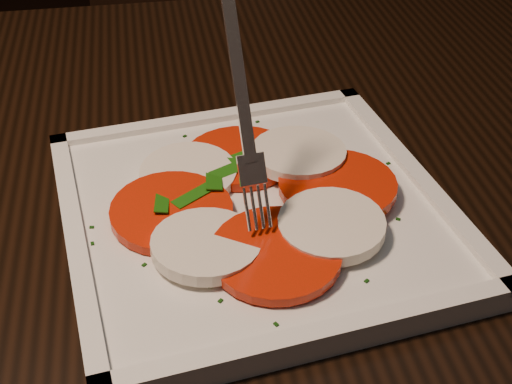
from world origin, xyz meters
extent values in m
cube|color=black|center=(0.15, 0.22, 0.73)|extent=(1.21, 0.81, 0.04)
cylinder|color=black|center=(0.69, 0.56, 0.35)|extent=(0.06, 0.06, 0.71)
cube|color=black|center=(0.18, 0.84, 0.45)|extent=(0.52, 0.52, 0.04)
cylinder|color=black|center=(-0.04, 0.72, 0.21)|extent=(0.04, 0.04, 0.41)
cylinder|color=black|center=(0.30, 0.62, 0.21)|extent=(0.04, 0.04, 0.41)
cylinder|color=black|center=(0.06, 1.07, 0.21)|extent=(0.04, 0.04, 0.41)
cylinder|color=black|center=(0.40, 0.97, 0.21)|extent=(0.04, 0.04, 0.41)
cube|color=white|center=(0.21, 0.12, 0.76)|extent=(0.35, 0.35, 0.01)
cylinder|color=red|center=(0.20, 0.19, 0.77)|extent=(0.10, 0.10, 0.01)
cylinder|color=white|center=(0.16, 0.17, 0.77)|extent=(0.08, 0.08, 0.01)
cylinder|color=red|center=(0.14, 0.12, 0.77)|extent=(0.10, 0.10, 0.01)
cylinder|color=white|center=(0.16, 0.07, 0.77)|extent=(0.08, 0.08, 0.02)
cylinder|color=red|center=(0.21, 0.06, 0.77)|extent=(0.10, 0.10, 0.01)
cylinder|color=white|center=(0.26, 0.08, 0.78)|extent=(0.08, 0.08, 0.01)
cylinder|color=red|center=(0.28, 0.13, 0.78)|extent=(0.10, 0.10, 0.01)
cylinder|color=white|center=(0.25, 0.18, 0.78)|extent=(0.08, 0.08, 0.01)
cube|color=#1C5A0F|center=(0.20, 0.18, 0.78)|extent=(0.04, 0.02, 0.00)
cube|color=#1C5A0F|center=(0.26, 0.11, 0.78)|extent=(0.02, 0.05, 0.00)
cube|color=#1C5A0F|center=(0.20, 0.17, 0.78)|extent=(0.05, 0.03, 0.00)
cube|color=#1C5A0F|center=(0.16, 0.13, 0.78)|extent=(0.04, 0.03, 0.00)
cube|color=#1C5A0F|center=(0.13, 0.13, 0.78)|extent=(0.02, 0.04, 0.01)
cube|color=#1C5A0F|center=(0.25, 0.17, 0.78)|extent=(0.01, 0.03, 0.01)
cube|color=#1C5A0F|center=(0.27, 0.16, 0.78)|extent=(0.03, 0.03, 0.01)
cube|color=#1C5A0F|center=(0.20, 0.17, 0.78)|extent=(0.05, 0.02, 0.00)
cube|color=#1C5A0F|center=(0.27, 0.14, 0.78)|extent=(0.02, 0.04, 0.00)
cube|color=#1C5A0F|center=(0.18, 0.15, 0.78)|extent=(0.02, 0.04, 0.01)
cube|color=#0E3609|center=(0.27, 0.21, 0.77)|extent=(0.00, 0.00, 0.00)
cube|color=#0E3609|center=(0.29, 0.08, 0.77)|extent=(0.00, 0.00, 0.00)
cube|color=#0E3609|center=(0.32, 0.09, 0.77)|extent=(0.00, 0.00, 0.00)
cube|color=#0E3609|center=(0.11, 0.07, 0.77)|extent=(0.00, 0.00, 0.00)
cube|color=#0E3609|center=(0.17, 0.02, 0.77)|extent=(0.00, 0.00, 0.00)
cube|color=#0E3609|center=(0.11, 0.16, 0.77)|extent=(0.00, 0.00, 0.00)
cube|color=#0E3609|center=(0.15, 0.05, 0.77)|extent=(0.00, 0.00, 0.00)
cube|color=#0E3609|center=(0.30, 0.14, 0.77)|extent=(0.00, 0.00, 0.00)
cube|color=#0E3609|center=(0.14, 0.05, 0.77)|extent=(0.00, 0.00, 0.00)
cube|color=#0E3609|center=(0.13, 0.19, 0.77)|extent=(0.00, 0.00, 0.00)
cube|color=#0E3609|center=(0.27, 0.03, 0.77)|extent=(0.00, 0.00, 0.00)
cube|color=#0E3609|center=(0.33, 0.17, 0.77)|extent=(0.00, 0.00, 0.00)
cube|color=#0E3609|center=(0.22, 0.01, 0.77)|extent=(0.00, 0.00, 0.00)
cube|color=#0E3609|center=(0.08, 0.10, 0.77)|extent=(0.00, 0.00, 0.00)
cube|color=#0E3609|center=(0.23, 0.26, 0.77)|extent=(0.00, 0.00, 0.00)
cube|color=#0E3609|center=(0.19, 0.02, 0.77)|extent=(0.00, 0.00, 0.00)
cube|color=#0E3609|center=(0.10, 0.16, 0.77)|extent=(0.00, 0.00, 0.00)
cube|color=#0E3609|center=(0.12, 0.08, 0.77)|extent=(0.00, 0.00, 0.00)
cube|color=#0E3609|center=(0.21, 0.25, 0.77)|extent=(0.00, 0.00, 0.00)
cube|color=#0E3609|center=(0.26, 0.23, 0.77)|extent=(0.00, 0.00, 0.00)
cube|color=#0E3609|center=(0.16, 0.21, 0.77)|extent=(0.00, 0.00, 0.00)
cube|color=#0E3609|center=(0.16, 0.24, 0.77)|extent=(0.00, 0.00, 0.00)
cube|color=#0E3609|center=(0.27, 0.20, 0.77)|extent=(0.00, 0.00, 0.00)
cube|color=#0E3609|center=(0.16, 0.04, 0.77)|extent=(0.00, 0.00, 0.00)
cube|color=#0E3609|center=(0.20, 0.03, 0.77)|extent=(0.00, 0.00, 0.00)
cube|color=#0E3609|center=(0.20, -0.01, 0.77)|extent=(0.00, 0.00, 0.00)
cube|color=#0E3609|center=(0.08, 0.12, 0.77)|extent=(0.00, 0.00, 0.00)
cube|color=#0E3609|center=(0.30, 0.18, 0.77)|extent=(0.00, 0.00, 0.00)
camera|label=1|loc=(0.13, -0.33, 1.12)|focal=50.00mm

